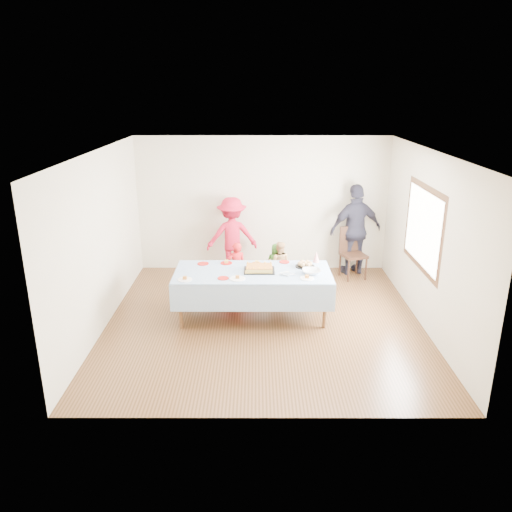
{
  "coord_description": "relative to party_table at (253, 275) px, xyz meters",
  "views": [
    {
      "loc": [
        -0.12,
        -7.29,
        3.57
      ],
      "look_at": [
        -0.13,
        0.3,
        1.0
      ],
      "focal_mm": 35.0,
      "sensor_mm": 36.0,
      "label": 1
    }
  ],
  "objects": [
    {
      "name": "toddler_mid",
      "position": [
        0.43,
        1.52,
        -0.34
      ],
      "size": [
        0.43,
        0.34,
        0.77
      ],
      "primitive_type": "imported",
      "rotation": [
        0.0,
        0.0,
        2.88
      ],
      "color": "#357326",
      "rests_on": "ground"
    },
    {
      "name": "adult_right",
      "position": [
        2.02,
        2.02,
        0.18
      ],
      "size": [
        1.14,
        0.71,
        1.82
      ],
      "primitive_type": "imported",
      "rotation": [
        0.0,
        0.0,
        3.41
      ],
      "color": "#282736",
      "rests_on": "ground"
    },
    {
      "name": "punch_bowl",
      "position": [
        0.93,
        -0.1,
        0.09
      ],
      "size": [
        0.29,
        0.29,
        0.07
      ],
      "primitive_type": "imported",
      "color": "silver",
      "rests_on": "party_table"
    },
    {
      "name": "ground",
      "position": [
        0.18,
        -0.18,
        -0.72
      ],
      "size": [
        5.0,
        5.0,
        0.0
      ],
      "primitive_type": "plane",
      "color": "#412A12",
      "rests_on": "ground"
    },
    {
      "name": "toddler_right",
      "position": [
        0.49,
        1.39,
        -0.3
      ],
      "size": [
        0.46,
        0.39,
        0.86
      ],
      "primitive_type": "imported",
      "rotation": [
        0.0,
        0.0,
        2.98
      ],
      "color": "tan",
      "rests_on": "ground"
    },
    {
      "name": "plate_red_far_b",
      "position": [
        -0.45,
        0.39,
        0.06
      ],
      "size": [
        0.2,
        0.2,
        0.01
      ],
      "primitive_type": "cylinder",
      "color": "red",
      "rests_on": "party_table"
    },
    {
      "name": "birthday_cake",
      "position": [
        0.1,
        0.03,
        0.1
      ],
      "size": [
        0.49,
        0.38,
        0.09
      ],
      "color": "black",
      "rests_on": "party_table"
    },
    {
      "name": "dining_chair",
      "position": [
        1.93,
        1.83,
        -0.17
      ],
      "size": [
        0.54,
        0.54,
        1.01
      ],
      "rotation": [
        0.0,
        0.0,
        0.3
      ],
      "color": "black",
      "rests_on": "ground"
    },
    {
      "name": "plate_red_far_a",
      "position": [
        -0.83,
        0.36,
        0.06
      ],
      "size": [
        0.19,
        0.19,
        0.01
      ],
      "primitive_type": "cylinder",
      "color": "red",
      "rests_on": "party_table"
    },
    {
      "name": "plate_white_left",
      "position": [
        -1.04,
        -0.37,
        0.06
      ],
      "size": [
        0.22,
        0.22,
        0.01
      ],
      "primitive_type": "cylinder",
      "color": "white",
      "rests_on": "party_table"
    },
    {
      "name": "fork_pile",
      "position": [
        0.54,
        -0.14,
        0.09
      ],
      "size": [
        0.24,
        0.18,
        0.07
      ],
      "primitive_type": null,
      "color": "white",
      "rests_on": "party_table"
    },
    {
      "name": "party_table",
      "position": [
        0.0,
        0.0,
        0.0
      ],
      "size": [
        2.5,
        1.1,
        0.78
      ],
      "color": "#54361C",
      "rests_on": "ground"
    },
    {
      "name": "rolls_tray",
      "position": [
        0.86,
        0.23,
        0.09
      ],
      "size": [
        0.31,
        0.31,
        0.09
      ],
      "color": "black",
      "rests_on": "party_table"
    },
    {
      "name": "plate_white_right",
      "position": [
        0.84,
        -0.31,
        0.06
      ],
      "size": [
        0.22,
        0.22,
        0.01
      ],
      "primitive_type": "cylinder",
      "color": "white",
      "rests_on": "party_table"
    },
    {
      "name": "plate_white_mid",
      "position": [
        -0.23,
        -0.33,
        0.06
      ],
      "size": [
        0.24,
        0.24,
        0.01
      ],
      "primitive_type": "cylinder",
      "color": "white",
      "rests_on": "party_table"
    },
    {
      "name": "plate_red_far_d",
      "position": [
        0.53,
        0.45,
        0.06
      ],
      "size": [
        0.17,
        0.17,
        0.01
      ],
      "primitive_type": "cylinder",
      "color": "red",
      "rests_on": "party_table"
    },
    {
      "name": "plate_red_near",
      "position": [
        -0.45,
        -0.31,
        0.06
      ],
      "size": [
        0.17,
        0.17,
        0.01
      ],
      "primitive_type": "cylinder",
      "color": "red",
      "rests_on": "party_table"
    },
    {
      "name": "room_walls",
      "position": [
        0.23,
        -0.18,
        1.05
      ],
      "size": [
        5.04,
        5.04,
        2.72
      ],
      "color": "beige",
      "rests_on": "ground"
    },
    {
      "name": "party_hat",
      "position": [
        1.07,
        0.46,
        0.15
      ],
      "size": [
        0.11,
        0.11,
        0.19
      ],
      "primitive_type": "cone",
      "color": "white",
      "rests_on": "party_table"
    },
    {
      "name": "plate_red_far_c",
      "position": [
        0.06,
        0.36,
        0.06
      ],
      "size": [
        0.17,
        0.17,
        0.01
      ],
      "primitive_type": "cylinder",
      "color": "red",
      "rests_on": "party_table"
    },
    {
      "name": "adult_left",
      "position": [
        -0.43,
        2.02,
        0.05
      ],
      "size": [
        1.08,
        0.71,
        1.56
      ],
      "primitive_type": "imported",
      "rotation": [
        0.0,
        0.0,
        3.28
      ],
      "color": "red",
      "rests_on": "ground"
    },
    {
      "name": "toddler_left",
      "position": [
        -0.3,
        1.06,
        -0.26
      ],
      "size": [
        0.38,
        0.3,
        0.94
      ],
      "primitive_type": "imported",
      "rotation": [
        0.0,
        0.0,
        3.37
      ],
      "color": "red",
      "rests_on": "ground"
    }
  ]
}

